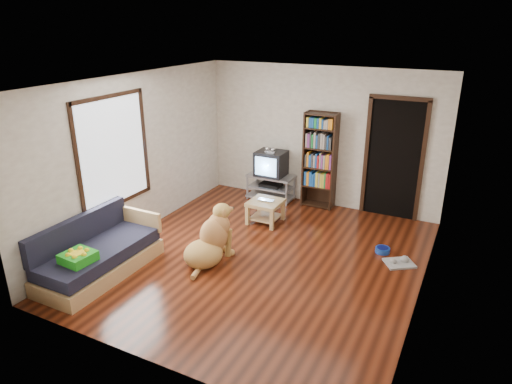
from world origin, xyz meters
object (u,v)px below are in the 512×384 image
at_px(dog_bowl, 382,250).
at_px(tv_stand, 271,186).
at_px(bookshelf, 320,155).
at_px(laptop, 265,201).
at_px(grey_rag, 399,263).
at_px(sofa, 98,256).
at_px(crt_tv, 272,163).
at_px(green_cushion, 78,257).
at_px(coffee_table, 265,207).
at_px(dog, 211,241).

relative_size(dog_bowl, tv_stand, 0.24).
height_order(tv_stand, bookshelf, bookshelf).
height_order(laptop, grey_rag, laptop).
bearing_deg(sofa, crt_tv, 75.07).
bearing_deg(crt_tv, green_cushion, -101.73).
bearing_deg(laptop, crt_tv, 109.74).
height_order(green_cushion, grey_rag, green_cushion).
relative_size(dog_bowl, coffee_table, 0.40).
relative_size(grey_rag, dog, 0.37).
bearing_deg(dog, dog_bowl, 32.16).
height_order(crt_tv, coffee_table, crt_tv).
height_order(sofa, coffee_table, sofa).
bearing_deg(coffee_table, bookshelf, 63.63).
xyz_separation_m(crt_tv, sofa, (-0.97, -3.65, -0.48)).
xyz_separation_m(laptop, dog, (-0.12, -1.56, -0.09)).
height_order(laptop, coffee_table, laptop).
distance_m(dog_bowl, tv_stand, 2.78).
bearing_deg(grey_rag, green_cushion, -144.62).
xyz_separation_m(bookshelf, coffee_table, (-0.57, -1.14, -0.72)).
distance_m(laptop, coffee_table, 0.13).
bearing_deg(laptop, grey_rag, -9.46).
relative_size(laptop, sofa, 0.16).
relative_size(laptop, bookshelf, 0.16).
xyz_separation_m(tv_stand, coffee_table, (0.38, -1.05, 0.01)).
height_order(dog_bowl, grey_rag, dog_bowl).
bearing_deg(dog, coffee_table, 85.53).
distance_m(green_cushion, crt_tv, 4.19).
bearing_deg(dog, sofa, -141.23).
relative_size(dog_bowl, bookshelf, 0.12).
relative_size(tv_stand, crt_tv, 1.55).
relative_size(grey_rag, sofa, 0.22).
height_order(dog_bowl, sofa, sofa).
distance_m(crt_tv, bookshelf, 0.99).
distance_m(tv_stand, coffee_table, 1.12).
bearing_deg(coffee_table, dog, -94.47).
distance_m(bookshelf, sofa, 4.26).
bearing_deg(dog, bookshelf, 75.84).
bearing_deg(bookshelf, grey_rag, -40.98).
xyz_separation_m(grey_rag, tv_stand, (-2.78, 1.49, 0.25)).
bearing_deg(crt_tv, tv_stand, -90.00).
bearing_deg(coffee_table, sofa, -117.73).
distance_m(green_cushion, sofa, 0.51).
bearing_deg(dog_bowl, coffee_table, 174.59).
bearing_deg(dog_bowl, green_cushion, -139.66).
distance_m(green_cushion, dog, 1.82).
relative_size(green_cushion, grey_rag, 0.94).
bearing_deg(laptop, dog_bowl, -4.15).
height_order(green_cushion, coffee_table, green_cushion).
distance_m(tv_stand, sofa, 3.76).
relative_size(bookshelf, coffee_table, 3.27).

